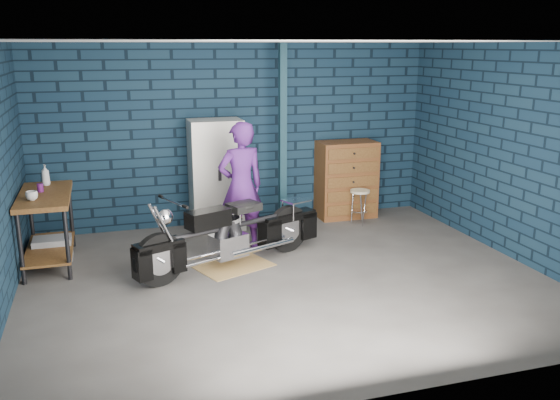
{
  "coord_description": "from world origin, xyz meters",
  "views": [
    {
      "loc": [
        -1.96,
        -6.18,
        2.67
      ],
      "look_at": [
        0.01,
        0.3,
        0.89
      ],
      "focal_mm": 38.0,
      "sensor_mm": 36.0,
      "label": 1
    }
  ],
  "objects_px": {
    "storage_bin": "(53,249)",
    "motorcycle": "(232,228)",
    "tool_chest": "(347,180)",
    "workbench": "(48,229)",
    "shop_stool": "(359,207)",
    "locker": "(216,175)",
    "person": "(241,186)"
  },
  "relations": [
    {
      "from": "storage_bin",
      "to": "locker",
      "type": "height_order",
      "value": "locker"
    },
    {
      "from": "motorcycle",
      "to": "shop_stool",
      "type": "height_order",
      "value": "motorcycle"
    },
    {
      "from": "workbench",
      "to": "shop_stool",
      "type": "height_order",
      "value": "workbench"
    },
    {
      "from": "tool_chest",
      "to": "workbench",
      "type": "bearing_deg",
      "value": -168.71
    },
    {
      "from": "shop_stool",
      "to": "workbench",
      "type": "bearing_deg",
      "value": -174.5
    },
    {
      "from": "storage_bin",
      "to": "shop_stool",
      "type": "distance_m",
      "value": 4.39
    },
    {
      "from": "tool_chest",
      "to": "shop_stool",
      "type": "xyz_separation_m",
      "value": [
        0.03,
        -0.45,
        -0.33
      ]
    },
    {
      "from": "motorcycle",
      "to": "workbench",
      "type": "bearing_deg",
      "value": 139.78
    },
    {
      "from": "storage_bin",
      "to": "motorcycle",
      "type": "bearing_deg",
      "value": -22.31
    },
    {
      "from": "motorcycle",
      "to": "shop_stool",
      "type": "bearing_deg",
      "value": 6.0
    },
    {
      "from": "person",
      "to": "locker",
      "type": "distance_m",
      "value": 1.01
    },
    {
      "from": "person",
      "to": "locker",
      "type": "xyz_separation_m",
      "value": [
        -0.14,
        1.0,
        -0.05
      ]
    },
    {
      "from": "workbench",
      "to": "person",
      "type": "xyz_separation_m",
      "value": [
        2.43,
        -0.13,
        0.4
      ]
    },
    {
      "from": "motorcycle",
      "to": "tool_chest",
      "type": "height_order",
      "value": "tool_chest"
    },
    {
      "from": "workbench",
      "to": "shop_stool",
      "type": "xyz_separation_m",
      "value": [
        4.4,
        0.42,
        -0.19
      ]
    },
    {
      "from": "tool_chest",
      "to": "shop_stool",
      "type": "bearing_deg",
      "value": -86.59
    },
    {
      "from": "motorcycle",
      "to": "locker",
      "type": "xyz_separation_m",
      "value": [
        0.12,
        1.61,
        0.33
      ]
    },
    {
      "from": "tool_chest",
      "to": "motorcycle",
      "type": "bearing_deg",
      "value": -143.85
    },
    {
      "from": "storage_bin",
      "to": "tool_chest",
      "type": "relative_size",
      "value": 0.38
    },
    {
      "from": "locker",
      "to": "shop_stool",
      "type": "height_order",
      "value": "locker"
    },
    {
      "from": "shop_stool",
      "to": "storage_bin",
      "type": "bearing_deg",
      "value": -176.37
    },
    {
      "from": "person",
      "to": "shop_stool",
      "type": "height_order",
      "value": "person"
    },
    {
      "from": "storage_bin",
      "to": "shop_stool",
      "type": "xyz_separation_m",
      "value": [
        4.38,
        0.28,
        0.13
      ]
    },
    {
      "from": "storage_bin",
      "to": "workbench",
      "type": "bearing_deg",
      "value": -97.79
    },
    {
      "from": "person",
      "to": "locker",
      "type": "height_order",
      "value": "person"
    },
    {
      "from": "motorcycle",
      "to": "shop_stool",
      "type": "relative_size",
      "value": 4.1
    },
    {
      "from": "workbench",
      "to": "tool_chest",
      "type": "bearing_deg",
      "value": 11.29
    },
    {
      "from": "motorcycle",
      "to": "person",
      "type": "relative_size",
      "value": 1.29
    },
    {
      "from": "workbench",
      "to": "tool_chest",
      "type": "relative_size",
      "value": 1.16
    },
    {
      "from": "person",
      "to": "shop_stool",
      "type": "relative_size",
      "value": 3.18
    },
    {
      "from": "shop_stool",
      "to": "tool_chest",
      "type": "bearing_deg",
      "value": 93.41
    },
    {
      "from": "shop_stool",
      "to": "locker",
      "type": "bearing_deg",
      "value": 167.94
    }
  ]
}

